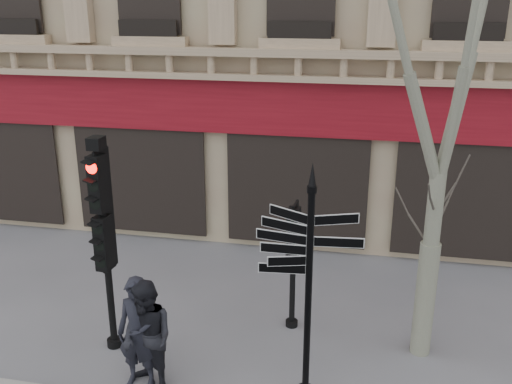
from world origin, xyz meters
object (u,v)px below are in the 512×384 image
traffic_signal_main (103,220)px  pedestrian_a (139,333)px  traffic_signal_secondary (293,245)px  plane_tree (455,18)px  pedestrian_b (147,338)px  fingerpost (310,247)px

traffic_signal_main → pedestrian_a: traffic_signal_main is taller
traffic_signal_secondary → plane_tree: 4.68m
traffic_signal_main → pedestrian_b: size_ratio=2.05×
plane_tree → pedestrian_a: bearing=-157.7°
fingerpost → pedestrian_a: 3.12m
pedestrian_b → plane_tree: bearing=56.0°
fingerpost → traffic_signal_main: 3.62m
traffic_signal_main → pedestrian_b: traffic_signal_main is taller
pedestrian_b → traffic_signal_secondary: bearing=81.6°
fingerpost → traffic_signal_main: size_ratio=0.99×
traffic_signal_main → traffic_signal_secondary: bearing=28.8°
fingerpost → traffic_signal_secondary: (-0.50, 1.99, -0.89)m
plane_tree → pedestrian_a: (-4.51, -1.85, -4.77)m
traffic_signal_secondary → pedestrian_b: bearing=-126.5°
plane_tree → pedestrian_a: 6.82m
fingerpost → traffic_signal_secondary: size_ratio=1.58×
plane_tree → pedestrian_b: size_ratio=4.30×
pedestrian_a → pedestrian_b: bearing=-22.3°
pedestrian_b → traffic_signal_main: bearing=169.8°
traffic_signal_main → traffic_signal_secondary: 3.41m
traffic_signal_secondary → pedestrian_a: size_ratio=1.28×
fingerpost → plane_tree: (1.86, 1.60, 3.13)m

